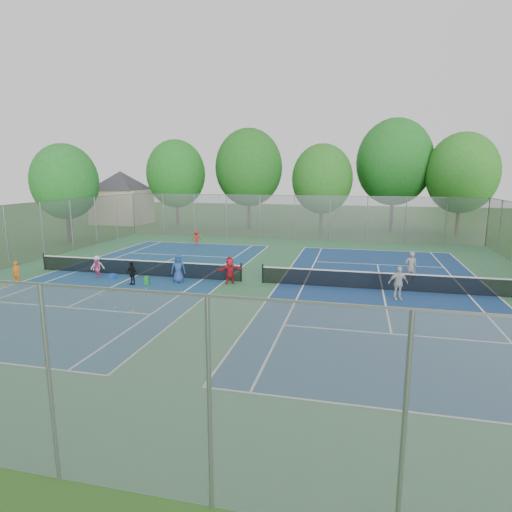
{
  "coord_description": "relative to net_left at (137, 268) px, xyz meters",
  "views": [
    {
      "loc": [
        5.54,
        -22.39,
        5.97
      ],
      "look_at": [
        0.0,
        1.0,
        1.3
      ],
      "focal_mm": 30.0,
      "sensor_mm": 36.0,
      "label": 1
    }
  ],
  "objects": [
    {
      "name": "tennis_ball_11",
      "position": [
        -1.95,
        -6.41,
        -0.42
      ],
      "size": [
        0.07,
        0.07,
        0.07
      ],
      "primitive_type": "sphere",
      "color": "#DCEF37",
      "rests_on": "ground"
    },
    {
      "name": "tennis_ball_1",
      "position": [
        3.99,
        -2.87,
        -0.42
      ],
      "size": [
        0.07,
        0.07,
        0.07
      ],
      "primitive_type": "sphere",
      "color": "#B5CD2F",
      "rests_on": "ground"
    },
    {
      "name": "ground",
      "position": [
        7.0,
        0.0,
        -0.46
      ],
      "size": [
        120.0,
        120.0,
        0.0
      ],
      "primitive_type": "plane",
      "color": "#28541A",
      "rests_on": "ground"
    },
    {
      "name": "tennis_ball_9",
      "position": [
        0.88,
        -6.99,
        -0.42
      ],
      "size": [
        0.07,
        0.07,
        0.07
      ],
      "primitive_type": "sphere",
      "color": "yellow",
      "rests_on": "ground"
    },
    {
      "name": "tennis_ball_8",
      "position": [
        1.97,
        -2.73,
        -0.42
      ],
      "size": [
        0.07,
        0.07,
        0.07
      ],
      "primitive_type": "sphere",
      "color": "#AACD2F",
      "rests_on": "ground"
    },
    {
      "name": "court_right",
      "position": [
        14.0,
        0.0,
        -0.44
      ],
      "size": [
        10.97,
        23.77,
        0.01
      ],
      "primitive_type": "cube",
      "color": "navy",
      "rests_on": "court_pad"
    },
    {
      "name": "student_f",
      "position": [
        5.92,
        -0.6,
        0.3
      ],
      "size": [
        1.42,
        1.13,
        1.51
      ],
      "primitive_type": "imported",
      "rotation": [
        0.0,
        0.0,
        0.57
      ],
      "color": "red",
      "rests_on": "ground"
    },
    {
      "name": "net_left",
      "position": [
        0.0,
        0.0,
        0.0
      ],
      "size": [
        12.87,
        0.1,
        0.91
      ],
      "primitive_type": "cube",
      "color": "black",
      "rests_on": "ground"
    },
    {
      "name": "student_e",
      "position": [
        3.05,
        -0.97,
        0.34
      ],
      "size": [
        0.91,
        0.78,
        1.58
      ],
      "primitive_type": "imported",
      "rotation": [
        0.0,
        0.0,
        0.44
      ],
      "color": "navy",
      "rests_on": "ground"
    },
    {
      "name": "tree_side_w",
      "position": [
        -12.0,
        10.0,
        4.79
      ],
      "size": [
        5.6,
        5.6,
        8.47
      ],
      "color": "#443326",
      "rests_on": "ground"
    },
    {
      "name": "net_right",
      "position": [
        14.0,
        0.0,
        0.0
      ],
      "size": [
        12.87,
        0.1,
        0.91
      ],
      "primitive_type": "cube",
      "color": "black",
      "rests_on": "ground"
    },
    {
      "name": "tennis_ball_2",
      "position": [
        -2.85,
        -5.62,
        -0.42
      ],
      "size": [
        0.07,
        0.07,
        0.07
      ],
      "primitive_type": "sphere",
      "color": "#D5EB36",
      "rests_on": "ground"
    },
    {
      "name": "fence_north",
      "position": [
        7.0,
        16.0,
        1.54
      ],
      "size": [
        32.0,
        0.1,
        4.0
      ],
      "primitive_type": "cube",
      "color": "gray",
      "rests_on": "ground"
    },
    {
      "name": "fence_south",
      "position": [
        7.0,
        -16.0,
        1.54
      ],
      "size": [
        32.0,
        0.1,
        4.0
      ],
      "primitive_type": "cube",
      "color": "gray",
      "rests_on": "ground"
    },
    {
      "name": "tennis_ball_6",
      "position": [
        2.12,
        -5.94,
        -0.42
      ],
      "size": [
        0.07,
        0.07,
        0.07
      ],
      "primitive_type": "sphere",
      "color": "yellow",
      "rests_on": "ground"
    },
    {
      "name": "ball_hopper",
      "position": [
        1.59,
        -1.88,
        -0.21
      ],
      "size": [
        0.29,
        0.29,
        0.48
      ],
      "primitive_type": "cube",
      "rotation": [
        0.0,
        0.0,
        0.21
      ],
      "color": "#258732",
      "rests_on": "ground"
    },
    {
      "name": "court_left",
      "position": [
        0.0,
        0.0,
        -0.44
      ],
      "size": [
        10.97,
        23.77,
        0.01
      ],
      "primitive_type": "cube",
      "color": "navy",
      "rests_on": "court_pad"
    },
    {
      "name": "student_a",
      "position": [
        -5.4,
        -3.34,
        0.18
      ],
      "size": [
        0.5,
        0.36,
        1.27
      ],
      "primitive_type": "imported",
      "rotation": [
        0.0,
        0.0,
        0.12
      ],
      "color": "orange",
      "rests_on": "ground"
    },
    {
      "name": "tennis_ball_0",
      "position": [
        0.06,
        -4.97,
        -0.42
      ],
      "size": [
        0.07,
        0.07,
        0.07
      ],
      "primitive_type": "sphere",
      "color": "#C9DB33",
      "rests_on": "ground"
    },
    {
      "name": "tennis_ball_4",
      "position": [
        0.37,
        -4.38,
        -0.42
      ],
      "size": [
        0.07,
        0.07,
        0.07
      ],
      "primitive_type": "sphere",
      "color": "gold",
      "rests_on": "ground"
    },
    {
      "name": "instructor",
      "position": [
        15.55,
        1.96,
        0.42
      ],
      "size": [
        0.66,
        0.46,
        1.75
      ],
      "primitive_type": "imported",
      "rotation": [
        0.0,
        0.0,
        3.2
      ],
      "color": "gray",
      "rests_on": "ground"
    },
    {
      "name": "student_d",
      "position": [
        0.79,
        -2.01,
        0.18
      ],
      "size": [
        0.79,
        0.49,
        1.26
      ],
      "primitive_type": "imported",
      "rotation": [
        0.0,
        0.0,
        -0.27
      ],
      "color": "black",
      "rests_on": "ground"
    },
    {
      "name": "student_b",
      "position": [
        -1.92,
        -1.15,
        0.1
      ],
      "size": [
        0.62,
        0.52,
        1.11
      ],
      "primitive_type": "imported",
      "rotation": [
        0.0,
        0.0,
        -0.22
      ],
      "color": "#CC4F87",
      "rests_on": "ground"
    },
    {
      "name": "child_far_baseline",
      "position": [
        -0.5,
        10.95,
        0.16
      ],
      "size": [
        0.9,
        0.69,
        1.23
      ],
      "primitive_type": "imported",
      "rotation": [
        0.0,
        0.0,
        3.47
      ],
      "color": "#A51F17",
      "rests_on": "ground"
    },
    {
      "name": "tree_ne",
      "position": [
        22.0,
        22.0,
        5.51
      ],
      "size": [
        6.6,
        6.6,
        9.77
      ],
      "color": "#443326",
      "rests_on": "ground"
    },
    {
      "name": "tree_nr",
      "position": [
        16.0,
        24.0,
        6.59
      ],
      "size": [
        7.6,
        7.6,
        11.42
      ],
      "color": "#443326",
      "rests_on": "ground"
    },
    {
      "name": "house",
      "position": [
        -15.0,
        24.0,
        3.76
      ],
      "size": [
        11.03,
        11.03,
        7.3
      ],
      "color": "#B7A88C",
      "rests_on": "ground"
    },
    {
      "name": "tennis_ball_3",
      "position": [
        3.12,
        -6.4,
        -0.42
      ],
      "size": [
        0.07,
        0.07,
        0.07
      ],
      "primitive_type": "sphere",
      "color": "yellow",
      "rests_on": "ground"
    },
    {
      "name": "student_c",
      "position": [
        -2.23,
        -0.61,
        0.15
      ],
      "size": [
        0.89,
        0.74,
        1.2
      ],
      "primitive_type": "imported",
      "rotation": [
        0.0,
        0.0,
        0.45
      ],
      "color": "silver",
      "rests_on": "ground"
    },
    {
      "name": "tennis_ball_10",
      "position": [
        -2.64,
        -6.6,
        -0.42
      ],
      "size": [
        0.07,
        0.07,
        0.07
      ],
      "primitive_type": "sphere",
      "color": "#D4E936",
      "rests_on": "ground"
    },
    {
      "name": "tree_nc",
      "position": [
        9.0,
        21.0,
        4.94
      ],
      "size": [
        6.0,
        6.0,
        8.85
      ],
      "color": "#443326",
      "rests_on": "ground"
    },
    {
      "name": "tennis_ball_7",
      "position": [
        3.19,
        -6.22,
        -0.42
      ],
      "size": [
        0.07,
        0.07,
        0.07
      ],
      "primitive_type": "sphere",
      "color": "#C8EF37",
      "rests_on": "ground"
    },
    {
      "name": "court_pad",
      "position": [
        7.0,
        0.0,
        -0.45
      ],
      "size": [
        32.0,
        32.0,
        0.01
      ],
      "primitive_type": "cube",
      "color": "#316741",
      "rests_on": "ground"
    },
    {
      "name": "tree_nl",
      "position": [
        1.0,
        23.0,
        6.09
      ],
      "size": [
        7.2,
        7.2,
        10.69
      ],
      "color": "#443326",
      "rests_on": "ground"
    },
    {
      "name": "fence_west",
      "position": [
        -9.0,
        0.0,
        1.54
      ],
      "size": [
        0.1,
        32.0,
        4.0
      ],
      "primitive_type": "cube",
      "rotation": [
        0.0,
        0.0,
        1.57
      ],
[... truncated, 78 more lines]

